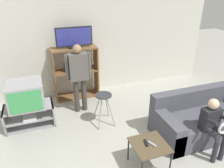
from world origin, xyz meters
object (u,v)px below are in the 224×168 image
television_main (26,95)px  television_flat (74,38)px  tv_stand (30,116)px  person_standing_adult (79,73)px  person_seated_child (213,123)px  couch (202,119)px  folding_stool (104,101)px  remote_control_white (152,144)px  snack_table (149,147)px  media_shelf (76,73)px  remote_control_black (146,143)px

television_main → television_flat: television_flat is taller
tv_stand → person_standing_adult: size_ratio=0.62×
person_standing_adult → person_seated_child: size_ratio=1.54×
person_standing_adult → person_seated_child: person_standing_adult is taller
couch → folding_stool: bearing=152.2°
television_main → remote_control_white: (1.72, -1.77, -0.23)m
television_main → snack_table: 2.46m
tv_stand → person_seated_child: size_ratio=0.95×
folding_stool → person_seated_child: person_seated_child is taller
television_main → media_shelf: 1.41m
folding_stool → person_standing_adult: size_ratio=0.43×
television_flat → remote_control_white: size_ratio=5.65×
folding_stool → television_main: bearing=163.1°
person_standing_adult → person_seated_child: (1.73, -1.99, -0.32)m
person_standing_adult → snack_table: bearing=-72.0°
remote_control_white → person_standing_adult: size_ratio=0.10×
folding_stool → couch: 1.88m
tv_stand → person_seated_child: bearing=-32.6°
television_main → person_standing_adult: 1.10m
remote_control_black → person_standing_adult: size_ratio=0.10×
tv_stand → media_shelf: 1.48m
snack_table → person_standing_adult: size_ratio=0.35×
folding_stool → person_seated_child: 1.96m
remote_control_white → person_standing_adult: 2.12m
television_flat → television_main: bearing=-143.4°
couch → person_standing_adult: size_ratio=1.22×
television_main → person_standing_adult: size_ratio=0.43×
media_shelf → person_seated_child: size_ratio=1.28×
person_seated_child → television_flat: bearing=122.1°
remote_control_white → person_seated_child: 1.08m
media_shelf → television_flat: 0.83m
tv_stand → couch: size_ratio=0.51×
television_main → folding_stool: bearing=-16.9°
remote_control_white → couch: couch is taller
tv_stand → television_main: 0.46m
snack_table → remote_control_white: 0.06m
tv_stand → folding_stool: bearing=-16.3°
snack_table → person_seated_child: (1.10, -0.04, 0.19)m
television_flat → folding_stool: (0.27, -1.27, -0.95)m
television_main → couch: 3.34m
television_main → snack_table: size_ratio=1.24×
remote_control_black → couch: couch is taller
remote_control_black → couch: (1.40, 0.42, -0.17)m
tv_stand → couch: (3.05, -1.28, 0.06)m
remote_control_black → couch: size_ratio=0.08×
tv_stand → television_main: (-0.00, 0.02, 0.46)m
television_flat → folding_stool: 1.61m
folding_stool → remote_control_white: bearing=-76.4°
television_main → person_seated_child: person_seated_child is taller
remote_control_white → tv_stand: bearing=111.1°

